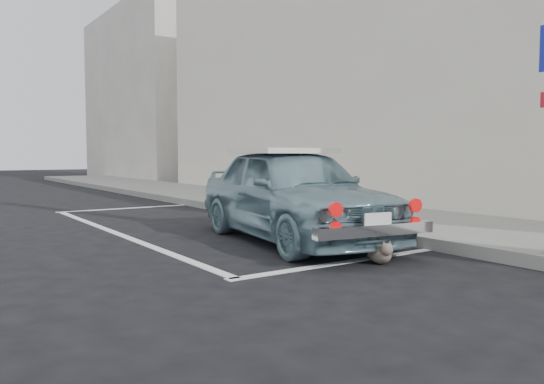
% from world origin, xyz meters
% --- Properties ---
extents(ground, '(80.00, 80.00, 0.00)m').
position_xyz_m(ground, '(0.00, 0.00, 0.00)').
color(ground, black).
rests_on(ground, ground).
extents(sidewalk, '(2.80, 40.00, 0.15)m').
position_xyz_m(sidewalk, '(3.20, 2.00, 0.07)').
color(sidewalk, slate).
rests_on(sidewalk, ground).
extents(shop_building, '(3.50, 18.00, 7.00)m').
position_xyz_m(shop_building, '(6.33, 4.00, 3.49)').
color(shop_building, beige).
rests_on(shop_building, ground).
extents(building_far, '(3.50, 10.00, 8.00)m').
position_xyz_m(building_far, '(6.35, 20.00, 4.00)').
color(building_far, '#B6ADA5').
rests_on(building_far, ground).
extents(pline_rear, '(3.00, 0.12, 0.01)m').
position_xyz_m(pline_rear, '(0.50, -0.50, 0.00)').
color(pline_rear, silver).
rests_on(pline_rear, ground).
extents(pline_front, '(3.00, 0.12, 0.01)m').
position_xyz_m(pline_front, '(0.50, 6.50, 0.00)').
color(pline_front, silver).
rests_on(pline_front, ground).
extents(pline_side, '(0.12, 7.00, 0.01)m').
position_xyz_m(pline_side, '(-0.90, 3.00, 0.00)').
color(pline_side, silver).
rests_on(pline_side, ground).
extents(retro_coupe, '(2.08, 3.97, 1.29)m').
position_xyz_m(retro_coupe, '(0.87, 1.00, 0.65)').
color(retro_coupe, '#6F929E').
rests_on(retro_coupe, ground).
extents(cat, '(0.31, 0.48, 0.27)m').
position_xyz_m(cat, '(0.73, -0.76, 0.12)').
color(cat, '#6F5F54').
rests_on(cat, ground).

